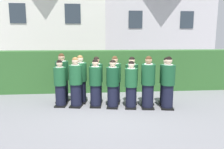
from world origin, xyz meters
name	(u,v)px	position (x,y,z in m)	size (l,w,h in m)	color
ground_plane	(113,107)	(0.00, 0.00, 0.00)	(60.00, 60.00, 0.00)	slate
student_front_row_0	(60,84)	(-1.71, 0.27, 0.74)	(0.41, 0.49, 1.56)	black
student_front_row_1	(76,83)	(-1.20, 0.18, 0.78)	(0.47, 0.54, 1.65)	black
student_front_row_2	(96,84)	(-0.55, 0.12, 0.75)	(0.41, 0.52, 1.58)	black
student_front_row_3	(113,85)	(0.00, -0.03, 0.75)	(0.44, 0.53, 1.58)	black
student_front_row_4	(131,86)	(0.58, -0.13, 0.73)	(0.42, 0.49, 1.54)	black
student_front_row_5	(148,84)	(1.12, -0.19, 0.81)	(0.44, 0.55, 1.70)	black
student_front_row_6	(168,84)	(1.74, -0.28, 0.80)	(0.47, 0.54, 1.69)	black
student_rear_row_0	(62,79)	(-1.70, 0.74, 0.82)	(0.50, 0.57, 1.73)	black
student_rear_row_1	(81,80)	(-1.06, 0.62, 0.80)	(0.46, 0.54, 1.67)	black
student_rear_row_2	(97,81)	(-0.51, 0.54, 0.77)	(0.44, 0.52, 1.63)	black
student_rear_row_3	(115,81)	(0.12, 0.47, 0.78)	(0.46, 0.54, 1.64)	black
student_rear_row_4	(132,82)	(0.68, 0.35, 0.77)	(0.44, 0.51, 1.63)	black
student_rear_row_5	(148,81)	(1.25, 0.29, 0.79)	(0.43, 0.54, 1.65)	black
student_rear_row_6	(166,82)	(1.83, 0.17, 0.77)	(0.45, 0.55, 1.62)	black
hedge	(108,71)	(0.00, 2.27, 0.86)	(11.41, 0.70, 1.71)	#33662D
school_building_main	(153,13)	(3.86, 9.77, 3.92)	(8.04, 4.70, 7.64)	silver
school_building_annex	(52,10)	(-3.25, 8.58, 3.98)	(7.21, 4.72, 7.77)	silver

